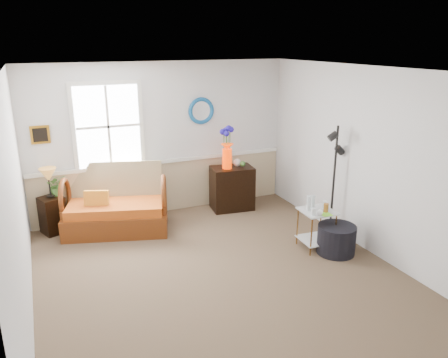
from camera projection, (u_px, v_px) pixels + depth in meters
name	position (u px, v px, depth m)	size (l,w,h in m)	color
floor	(221.00, 276.00, 5.67)	(4.50, 5.00, 0.01)	brown
ceiling	(220.00, 70.00, 4.88)	(4.50, 5.00, 0.01)	white
walls	(220.00, 181.00, 5.27)	(4.51, 5.01, 2.60)	silver
wainscot	(165.00, 187.00, 7.70)	(4.46, 0.02, 0.90)	tan
chair_rail	(164.00, 161.00, 7.55)	(4.46, 0.04, 0.06)	white
window	(108.00, 126.00, 6.99)	(1.14, 0.06, 1.44)	white
picture	(40.00, 135.00, 6.63)	(0.28, 0.03, 0.28)	#BD7D1E
mirror	(201.00, 111.00, 7.57)	(0.47, 0.47, 0.07)	#1A76B7
loveseat	(116.00, 200.00, 6.89)	(1.59, 0.90, 1.04)	#612D07
throw_pillow	(97.00, 202.00, 6.76)	(0.37, 0.09, 0.37)	#C84801
lamp_stand	(53.00, 215.00, 6.86)	(0.33, 0.33, 0.59)	black
table_lamp	(49.00, 183.00, 6.72)	(0.26, 0.26, 0.47)	#C58335
potted_plant	(57.00, 187.00, 6.84)	(0.30, 0.33, 0.26)	#467B33
cabinet	(232.00, 188.00, 7.82)	(0.73, 0.47, 0.78)	black
flower_vase	(227.00, 148.00, 7.53)	(0.21, 0.21, 0.73)	#EA2E00
side_table	(316.00, 229.00, 6.35)	(0.46, 0.46, 0.59)	#A87332
tabletop_items	(319.00, 204.00, 6.18)	(0.37, 0.37, 0.22)	silver
floor_lamp	(334.00, 182.00, 6.64)	(0.25, 0.25, 1.73)	black
ottoman	(336.00, 239.00, 6.22)	(0.54, 0.54, 0.42)	black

